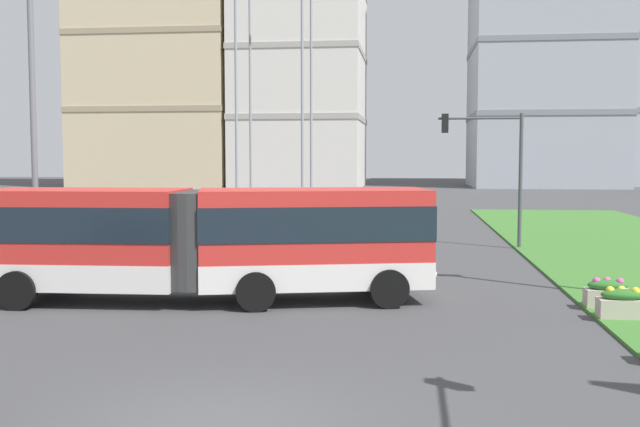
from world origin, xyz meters
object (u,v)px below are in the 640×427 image
(traffic_light_far_right, at_px, (493,156))
(streetlight_left, at_px, (33,105))
(apartment_tower_west, at_px, (162,7))
(apartment_tower_centre, at_px, (545,16))
(flower_planter_2, at_px, (622,303))
(apartment_tower_westcentre, at_px, (301,24))
(flower_planter_3, at_px, (608,293))
(articulated_bus, at_px, (208,240))
(car_silver_hatch, at_px, (225,223))

(traffic_light_far_right, height_order, streetlight_left, streetlight_left)
(apartment_tower_west, bearing_deg, apartment_tower_centre, 6.21)
(flower_planter_2, distance_m, apartment_tower_westcentre, 83.72)
(flower_planter_2, relative_size, flower_planter_3, 1.00)
(articulated_bus, xyz_separation_m, car_silver_hatch, (-3.36, 15.24, -0.90))
(car_silver_hatch, xyz_separation_m, traffic_light_far_right, (12.13, -2.41, 3.16))
(traffic_light_far_right, xyz_separation_m, apartment_tower_west, (-36.09, 64.67, 19.63))
(apartment_tower_westcentre, distance_m, apartment_tower_centre, 31.95)
(flower_planter_2, bearing_deg, apartment_tower_westcentre, 103.68)
(car_silver_hatch, height_order, streetlight_left, streetlight_left)
(flower_planter_2, distance_m, apartment_tower_west, 90.22)
(car_silver_hatch, xyz_separation_m, flower_planter_3, (13.69, -15.09, -0.33))
(apartment_tower_westcentre, xyz_separation_m, apartment_tower_centre, (31.49, 5.25, 1.30))
(articulated_bus, height_order, apartment_tower_west, apartment_tower_west)
(flower_planter_2, relative_size, apartment_tower_westcentre, 0.03)
(apartment_tower_west, distance_m, apartment_tower_westcentre, 18.64)
(apartment_tower_west, height_order, apartment_tower_westcentre, apartment_tower_west)
(streetlight_left, xyz_separation_m, apartment_tower_west, (-21.50, 75.56, 18.15))
(flower_planter_2, xyz_separation_m, apartment_tower_westcentre, (-19.19, 78.85, 20.57))
(articulated_bus, relative_size, car_silver_hatch, 2.65)
(apartment_tower_centre, bearing_deg, apartment_tower_westcentre, -170.53)
(articulated_bus, distance_m, apartment_tower_west, 85.03)
(flower_planter_3, distance_m, streetlight_left, 16.99)
(apartment_tower_westcentre, bearing_deg, apartment_tower_centre, 9.47)
(flower_planter_2, distance_m, traffic_light_far_right, 14.51)
(apartment_tower_west, bearing_deg, traffic_light_far_right, -60.83)
(flower_planter_2, distance_m, streetlight_left, 17.18)
(flower_planter_3, xyz_separation_m, apartment_tower_westcentre, (-19.19, 77.53, 20.57))
(apartment_tower_west, bearing_deg, articulated_bus, -70.58)
(car_silver_hatch, distance_m, apartment_tower_west, 70.49)
(streetlight_left, distance_m, apartment_tower_west, 80.63)
(car_silver_hatch, height_order, traffic_light_far_right, traffic_light_far_right)
(apartment_tower_west, xyz_separation_m, apartment_tower_westcentre, (18.46, 0.18, -2.55))
(articulated_bus, distance_m, traffic_light_far_right, 15.70)
(traffic_light_far_right, distance_m, apartment_tower_centre, 73.79)
(streetlight_left, relative_size, apartment_tower_centre, 0.22)
(traffic_light_far_right, relative_size, streetlight_left, 0.57)
(flower_planter_3, height_order, apartment_tower_centre, apartment_tower_centre)
(articulated_bus, relative_size, apartment_tower_westcentre, 0.28)
(traffic_light_far_right, relative_size, apartment_tower_centre, 0.13)
(car_silver_hatch, height_order, apartment_tower_west, apartment_tower_west)
(flower_planter_2, height_order, flower_planter_3, same)
(articulated_bus, xyz_separation_m, flower_planter_2, (10.33, -1.18, -1.23))
(apartment_tower_westcentre, bearing_deg, streetlight_left, -87.70)
(traffic_light_far_right, height_order, apartment_tower_westcentre, apartment_tower_westcentre)
(articulated_bus, bearing_deg, apartment_tower_centre, 74.74)
(flower_planter_2, relative_size, traffic_light_far_right, 0.19)
(flower_planter_3, height_order, apartment_tower_westcentre, apartment_tower_westcentre)
(flower_planter_3, distance_m, apartment_tower_westcentre, 82.47)
(car_silver_hatch, height_order, flower_planter_3, car_silver_hatch)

